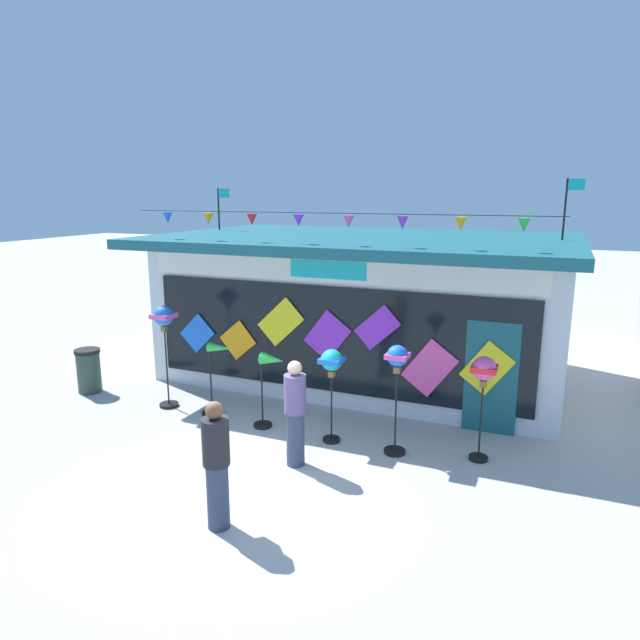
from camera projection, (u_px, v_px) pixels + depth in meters
ground_plane at (245, 487)px, 8.17m from camera, size 80.00×80.00×0.00m
kite_shop_building at (368, 304)px, 13.05m from camera, size 8.86×5.90×4.41m
wind_spinner_far_left at (164, 326)px, 10.90m from camera, size 0.39×0.39×2.03m
wind_spinner_left at (217, 372)px, 10.59m from camera, size 0.68×0.39×1.44m
wind_spinner_center_left at (270, 375)px, 10.00m from camera, size 0.63×0.33×1.40m
wind_spinner_center_right at (332, 368)px, 9.39m from camera, size 0.37×0.37×1.62m
wind_spinner_right at (397, 370)px, 8.92m from camera, size 0.35×0.35×1.82m
wind_spinner_far_right at (484, 377)px, 8.70m from camera, size 0.38×0.38×1.70m
person_near_camera at (295, 413)px, 8.67m from camera, size 0.34×0.34×1.68m
person_mid_plaza at (216, 461)px, 7.03m from camera, size 0.45×0.46×1.68m
trash_bin at (89, 370)px, 11.97m from camera, size 0.52×0.52×0.94m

